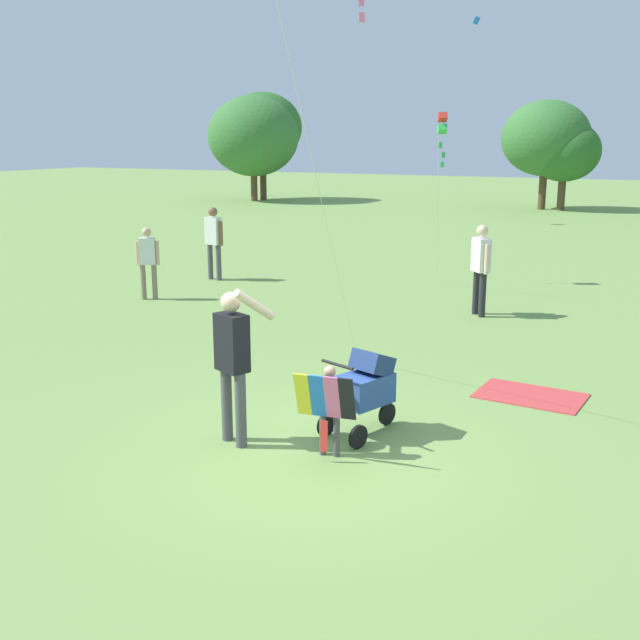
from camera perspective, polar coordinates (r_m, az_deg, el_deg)
The scene contains 10 objects.
ground_plane at distance 8.78m, azimuth -0.64°, elevation -9.80°, with size 120.00×120.00×0.00m, color #75994C.
treeline_distant at distance 37.44m, azimuth 20.40°, elevation 12.87°, with size 42.02×7.74×5.98m.
child_with_butterfly_kite at distance 8.43m, azimuth 0.65°, elevation -6.14°, with size 0.68×0.40×1.05m.
person_adult_flyer at distance 8.72m, azimuth -6.53°, elevation -2.51°, with size 0.69×0.53×1.87m.
stroller at distance 9.11m, azimuth 3.43°, elevation -4.85°, with size 0.75×1.12×1.03m.
kite_orange_delta at distance 18.52m, azimuth 9.10°, elevation 14.12°, with size 0.69×2.12×4.02m.
person_red_shirt at distance 19.05m, azimuth -7.93°, elevation 6.13°, with size 0.57×0.29×1.80m.
person_sitting_far at distance 16.99m, azimuth -12.72°, elevation 4.58°, with size 0.45×0.35×1.57m.
person_couple_left at distance 15.35m, azimuth 11.89°, elevation 4.20°, with size 0.44×0.45×1.80m.
picnic_blanket at distance 10.94m, azimuth 15.41°, elevation -5.46°, with size 1.41×0.94×0.02m, color #CC3D3D.
Camera 1 is at (3.67, -7.17, 3.48)m, focal length 42.94 mm.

